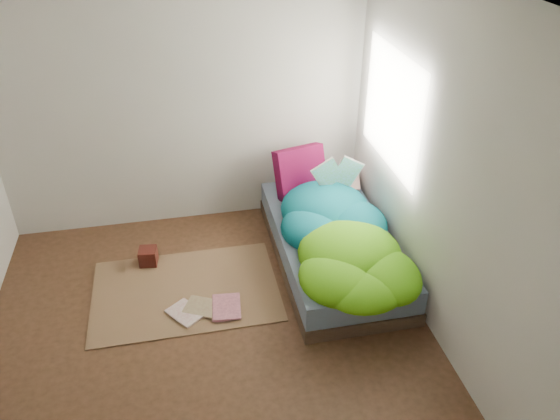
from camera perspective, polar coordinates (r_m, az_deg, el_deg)
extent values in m
cube|color=#3F2918|center=(4.50, -7.45, -12.63)|extent=(3.50, 3.50, 0.00)
cube|color=beige|center=(5.28, -10.24, 11.31)|extent=(3.50, 0.04, 2.60)
cube|color=beige|center=(2.36, -5.60, -20.05)|extent=(3.50, 0.04, 2.60)
cube|color=beige|center=(4.12, 16.18, 4.21)|extent=(0.04, 3.50, 2.60)
cube|color=white|center=(4.81, 11.58, 10.30)|extent=(0.01, 1.00, 1.20)
cube|color=#39291F|center=(5.16, 5.37, -4.68)|extent=(1.00, 2.00, 0.12)
cube|color=slate|center=(5.06, 5.47, -3.14)|extent=(0.98, 1.96, 0.22)
cube|color=brown|center=(4.90, -9.82, -8.27)|extent=(1.60, 1.10, 0.01)
cube|color=beige|center=(5.62, 5.55, 2.85)|extent=(0.60, 0.45, 0.12)
cube|color=#50051B|center=(5.40, 2.14, 3.99)|extent=(0.52, 0.27, 0.50)
cube|color=#3A0D0D|center=(5.21, -13.61, -4.72)|extent=(0.18, 0.18, 0.16)
imported|color=white|center=(4.61, -10.87, -11.21)|extent=(0.35, 0.36, 0.02)
imported|color=#D67B8E|center=(4.66, -7.10, -10.16)|extent=(0.27, 0.34, 0.03)
imported|color=tan|center=(4.61, -8.49, -10.94)|extent=(0.37, 0.33, 0.02)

